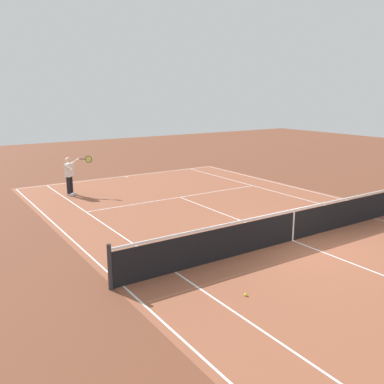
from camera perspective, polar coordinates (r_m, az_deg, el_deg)
ground_plane at (r=12.89m, az=13.59°, el=-6.49°), size 60.00×60.00×0.00m
court_slab at (r=12.89m, az=13.59°, el=-6.48°), size 24.20×11.40×0.00m
court_line_markings at (r=12.89m, az=13.59°, el=-6.47°), size 23.85×11.05×0.01m
tennis_net at (r=12.73m, az=13.71°, el=-4.40°), size 0.10×11.70×1.08m
tennis_player_near at (r=18.61m, az=-16.43°, el=2.40°), size 0.74×1.13×1.70m
tennis_ball at (r=9.37m, az=7.37°, el=-13.80°), size 0.07×0.07×0.07m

